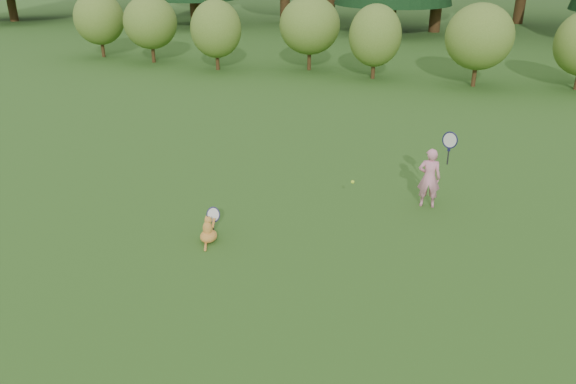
% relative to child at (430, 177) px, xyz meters
% --- Properties ---
extents(ground, '(100.00, 100.00, 0.00)m').
position_rel_child_xyz_m(ground, '(-2.35, -2.45, -0.58)').
color(ground, '#234914').
rests_on(ground, ground).
extents(shrub_row, '(28.00, 3.00, 2.80)m').
position_rel_child_xyz_m(shrub_row, '(-2.35, 10.55, 0.82)').
color(shrub_row, '#4E6A21').
rests_on(shrub_row, ground).
extents(child, '(0.62, 0.33, 1.66)m').
position_rel_child_xyz_m(child, '(0.00, 0.00, 0.00)').
color(child, pink).
rests_on(child, ground).
extents(cat, '(0.33, 0.65, 0.60)m').
position_rel_child_xyz_m(cat, '(-3.26, -2.37, -0.35)').
color(cat, '#B47222').
rests_on(cat, ground).
extents(tennis_ball, '(0.06, 0.06, 0.06)m').
position_rel_child_xyz_m(tennis_ball, '(-1.26, -0.75, 0.05)').
color(tennis_ball, '#BFEB1B').
rests_on(tennis_ball, ground).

